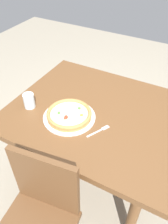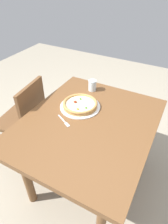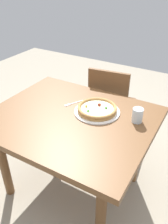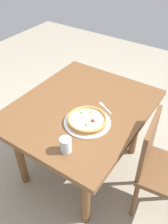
{
  "view_description": "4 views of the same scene",
  "coord_description": "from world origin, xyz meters",
  "px_view_note": "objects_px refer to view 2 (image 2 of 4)",
  "views": [
    {
      "loc": [
        0.47,
        -1.07,
        1.74
      ],
      "look_at": [
        -0.07,
        -0.07,
        0.75
      ],
      "focal_mm": 36.52,
      "sensor_mm": 36.0,
      "label": 1
    },
    {
      "loc": [
        1.03,
        0.52,
        1.72
      ],
      "look_at": [
        -0.07,
        -0.07,
        0.75
      ],
      "focal_mm": 31.37,
      "sensor_mm": 36.0,
      "label": 2
    },
    {
      "loc": [
        -0.8,
        1.18,
        1.67
      ],
      "look_at": [
        -0.07,
        -0.07,
        0.75
      ],
      "focal_mm": 37.62,
      "sensor_mm": 36.0,
      "label": 3
    },
    {
      "loc": [
        -1.23,
        -0.86,
        1.9
      ],
      "look_at": [
        -0.07,
        -0.07,
        0.75
      ],
      "focal_mm": 38.59,
      "sensor_mm": 36.0,
      "label": 4
    }
  ],
  "objects_px": {
    "drinking_glass": "(92,85)",
    "pizza": "(80,104)",
    "chair_near": "(25,118)",
    "fork": "(64,122)",
    "plate": "(80,107)",
    "dining_table": "(88,131)"
  },
  "relations": [
    {
      "from": "chair_near",
      "to": "drinking_glass",
      "type": "relative_size",
      "value": 8.6
    },
    {
      "from": "fork",
      "to": "drinking_glass",
      "type": "height_order",
      "value": "drinking_glass"
    },
    {
      "from": "pizza",
      "to": "fork",
      "type": "relative_size",
      "value": 1.92
    },
    {
      "from": "chair_near",
      "to": "fork",
      "type": "relative_size",
      "value": 5.76
    },
    {
      "from": "dining_table",
      "to": "chair_near",
      "type": "distance_m",
      "value": 0.72
    },
    {
      "from": "plate",
      "to": "pizza",
      "type": "xyz_separation_m",
      "value": [
        0.0,
        -0.0,
        0.03
      ]
    },
    {
      "from": "dining_table",
      "to": "fork",
      "type": "xyz_separation_m",
      "value": [
        0.09,
        -0.16,
        0.1
      ]
    },
    {
      "from": "chair_near",
      "to": "fork",
      "type": "xyz_separation_m",
      "value": [
        0.1,
        0.54,
        0.25
      ]
    },
    {
      "from": "plate",
      "to": "drinking_glass",
      "type": "bearing_deg",
      "value": -173.71
    },
    {
      "from": "chair_near",
      "to": "fork",
      "type": "distance_m",
      "value": 0.61
    },
    {
      "from": "plate",
      "to": "pizza",
      "type": "bearing_deg",
      "value": -44.56
    },
    {
      "from": "drinking_glass",
      "to": "pizza",
      "type": "bearing_deg",
      "value": 6.26
    },
    {
      "from": "fork",
      "to": "drinking_glass",
      "type": "distance_m",
      "value": 0.53
    },
    {
      "from": "dining_table",
      "to": "plate",
      "type": "distance_m",
      "value": 0.23
    },
    {
      "from": "fork",
      "to": "drinking_glass",
      "type": "xyz_separation_m",
      "value": [
        -0.52,
        -0.02,
        0.05
      ]
    },
    {
      "from": "dining_table",
      "to": "fork",
      "type": "distance_m",
      "value": 0.21
    },
    {
      "from": "pizza",
      "to": "fork",
      "type": "xyz_separation_m",
      "value": [
        0.23,
        -0.01,
        -0.03
      ]
    },
    {
      "from": "dining_table",
      "to": "plate",
      "type": "height_order",
      "value": "plate"
    },
    {
      "from": "chair_near",
      "to": "dining_table",
      "type": "bearing_deg",
      "value": -97.95
    },
    {
      "from": "dining_table",
      "to": "chair_near",
      "type": "xyz_separation_m",
      "value": [
        -0.01,
        -0.7,
        -0.15
      ]
    },
    {
      "from": "fork",
      "to": "drinking_glass",
      "type": "bearing_deg",
      "value": 120.21
    },
    {
      "from": "pizza",
      "to": "chair_near",
      "type": "bearing_deg",
      "value": -76.87
    }
  ]
}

